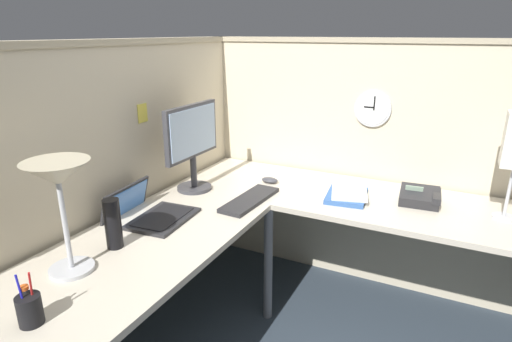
{
  "coord_description": "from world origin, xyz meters",
  "views": [
    {
      "loc": [
        -1.76,
        -0.71,
        1.61
      ],
      "look_at": [
        0.2,
        0.26,
        0.89
      ],
      "focal_mm": 29.5,
      "sensor_mm": 36.0,
      "label": 1
    }
  ],
  "objects_px": {
    "laptop": "(147,212)",
    "wall_clock": "(373,109)",
    "book_stack": "(348,194)",
    "desk_lamp_dome": "(58,183)",
    "computer_mouse": "(270,180)",
    "thermos_flask": "(113,224)",
    "monitor": "(192,141)",
    "keyboard": "(250,200)",
    "office_phone": "(421,197)",
    "pen_cup": "(30,309)"
  },
  "relations": [
    {
      "from": "book_stack",
      "to": "wall_clock",
      "type": "relative_size",
      "value": 1.44
    },
    {
      "from": "keyboard",
      "to": "wall_clock",
      "type": "height_order",
      "value": "wall_clock"
    },
    {
      "from": "wall_clock",
      "to": "desk_lamp_dome",
      "type": "bearing_deg",
      "value": 153.9
    },
    {
      "from": "computer_mouse",
      "to": "office_phone",
      "type": "height_order",
      "value": "office_phone"
    },
    {
      "from": "computer_mouse",
      "to": "keyboard",
      "type": "bearing_deg",
      "value": -175.0
    },
    {
      "from": "desk_lamp_dome",
      "to": "pen_cup",
      "type": "height_order",
      "value": "desk_lamp_dome"
    },
    {
      "from": "book_stack",
      "to": "thermos_flask",
      "type": "bearing_deg",
      "value": 143.2
    },
    {
      "from": "keyboard",
      "to": "wall_clock",
      "type": "distance_m",
      "value": 0.94
    },
    {
      "from": "computer_mouse",
      "to": "pen_cup",
      "type": "xyz_separation_m",
      "value": [
        -1.53,
        0.14,
        0.04
      ]
    },
    {
      "from": "desk_lamp_dome",
      "to": "office_phone",
      "type": "distance_m",
      "value": 1.77
    },
    {
      "from": "wall_clock",
      "to": "thermos_flask",
      "type": "bearing_deg",
      "value": 150.93
    },
    {
      "from": "computer_mouse",
      "to": "desk_lamp_dome",
      "type": "height_order",
      "value": "desk_lamp_dome"
    },
    {
      "from": "desk_lamp_dome",
      "to": "thermos_flask",
      "type": "bearing_deg",
      "value": -3.81
    },
    {
      "from": "laptop",
      "to": "keyboard",
      "type": "height_order",
      "value": "laptop"
    },
    {
      "from": "laptop",
      "to": "thermos_flask",
      "type": "relative_size",
      "value": 1.84
    },
    {
      "from": "laptop",
      "to": "pen_cup",
      "type": "distance_m",
      "value": 0.83
    },
    {
      "from": "monitor",
      "to": "keyboard",
      "type": "xyz_separation_m",
      "value": [
        -0.02,
        -0.38,
        -0.28
      ]
    },
    {
      "from": "laptop",
      "to": "desk_lamp_dome",
      "type": "distance_m",
      "value": 0.62
    },
    {
      "from": "desk_lamp_dome",
      "to": "pen_cup",
      "type": "relative_size",
      "value": 2.47
    },
    {
      "from": "monitor",
      "to": "desk_lamp_dome",
      "type": "height_order",
      "value": "monitor"
    },
    {
      "from": "desk_lamp_dome",
      "to": "computer_mouse",
      "type": "bearing_deg",
      "value": -12.45
    },
    {
      "from": "computer_mouse",
      "to": "thermos_flask",
      "type": "distance_m",
      "value": 1.07
    },
    {
      "from": "pen_cup",
      "to": "office_phone",
      "type": "distance_m",
      "value": 1.87
    },
    {
      "from": "keyboard",
      "to": "computer_mouse",
      "type": "xyz_separation_m",
      "value": [
        0.32,
        0.03,
        0.01
      ]
    },
    {
      "from": "computer_mouse",
      "to": "thermos_flask",
      "type": "height_order",
      "value": "thermos_flask"
    },
    {
      "from": "monitor",
      "to": "office_phone",
      "type": "distance_m",
      "value": 1.29
    },
    {
      "from": "keyboard",
      "to": "office_phone",
      "type": "relative_size",
      "value": 1.97
    },
    {
      "from": "monitor",
      "to": "wall_clock",
      "type": "xyz_separation_m",
      "value": [
        0.66,
        -0.86,
        0.15
      ]
    },
    {
      "from": "book_stack",
      "to": "wall_clock",
      "type": "distance_m",
      "value": 0.57
    },
    {
      "from": "laptop",
      "to": "wall_clock",
      "type": "bearing_deg",
      "value": -38.2
    },
    {
      "from": "desk_lamp_dome",
      "to": "office_phone",
      "type": "xyz_separation_m",
      "value": [
        1.31,
        -1.14,
        -0.33
      ]
    },
    {
      "from": "computer_mouse",
      "to": "thermos_flask",
      "type": "bearing_deg",
      "value": 165.78
    },
    {
      "from": "desk_lamp_dome",
      "to": "book_stack",
      "type": "height_order",
      "value": "desk_lamp_dome"
    },
    {
      "from": "thermos_flask",
      "to": "monitor",
      "type": "bearing_deg",
      "value": 6.89
    },
    {
      "from": "computer_mouse",
      "to": "wall_clock",
      "type": "bearing_deg",
      "value": -54.77
    },
    {
      "from": "book_stack",
      "to": "desk_lamp_dome",
      "type": "bearing_deg",
      "value": 147.92
    },
    {
      "from": "computer_mouse",
      "to": "thermos_flask",
      "type": "relative_size",
      "value": 0.47
    },
    {
      "from": "thermos_flask",
      "to": "computer_mouse",
      "type": "bearing_deg",
      "value": -14.22
    },
    {
      "from": "book_stack",
      "to": "office_phone",
      "type": "bearing_deg",
      "value": -77.24
    },
    {
      "from": "desk_lamp_dome",
      "to": "wall_clock",
      "type": "relative_size",
      "value": 2.02
    },
    {
      "from": "wall_clock",
      "to": "book_stack",
      "type": "bearing_deg",
      "value": 176.57
    },
    {
      "from": "office_phone",
      "to": "book_stack",
      "type": "xyz_separation_m",
      "value": [
        -0.08,
        0.38,
        -0.02
      ]
    },
    {
      "from": "desk_lamp_dome",
      "to": "book_stack",
      "type": "distance_m",
      "value": 1.48
    },
    {
      "from": "desk_lamp_dome",
      "to": "office_phone",
      "type": "relative_size",
      "value": 2.04
    },
    {
      "from": "keyboard",
      "to": "book_stack",
      "type": "relative_size",
      "value": 1.36
    },
    {
      "from": "computer_mouse",
      "to": "book_stack",
      "type": "height_order",
      "value": "book_stack"
    },
    {
      "from": "book_stack",
      "to": "wall_clock",
      "type": "height_order",
      "value": "wall_clock"
    },
    {
      "from": "thermos_flask",
      "to": "office_phone",
      "type": "xyz_separation_m",
      "value": [
        1.09,
        -1.13,
        -0.07
      ]
    },
    {
      "from": "monitor",
      "to": "computer_mouse",
      "type": "xyz_separation_m",
      "value": [
        0.3,
        -0.35,
        -0.28
      ]
    },
    {
      "from": "pen_cup",
      "to": "wall_clock",
      "type": "bearing_deg",
      "value": -18.95
    }
  ]
}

